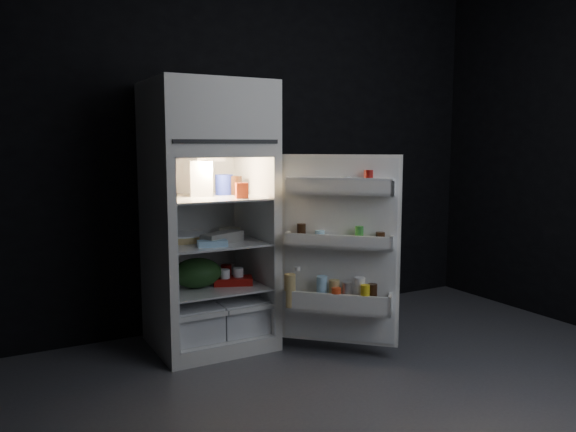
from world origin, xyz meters
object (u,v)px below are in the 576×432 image
fridge_door (340,253)px  egg_carton (222,238)px  yogurt_tray (233,281)px  refrigerator (207,207)px  milk_jug (201,178)px

fridge_door → egg_carton: size_ratio=4.06×
fridge_door → yogurt_tray: 0.77m
fridge_door → egg_carton: bearing=141.0°
fridge_door → refrigerator: bearing=135.8°
fridge_door → egg_carton: 0.78m
milk_jug → yogurt_tray: size_ratio=0.93×
fridge_door → milk_jug: 1.05m
fridge_door → yogurt_tray: (-0.52, 0.52, -0.24)m
egg_carton → yogurt_tray: bearing=-2.5°
milk_jug → egg_carton: bearing=-47.4°
milk_jug → egg_carton: size_ratio=0.80×
fridge_door → milk_jug: bearing=136.3°
yogurt_tray → refrigerator: bearing=161.5°
egg_carton → yogurt_tray: size_ratio=1.16×
milk_jug → yogurt_tray: (0.17, -0.13, -0.69)m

